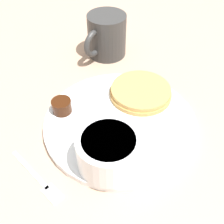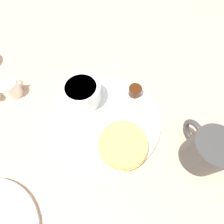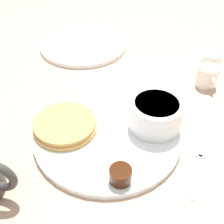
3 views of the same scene
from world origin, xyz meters
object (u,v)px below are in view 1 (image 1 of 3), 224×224
(fork, at_px, (41,181))
(plate, at_px, (120,123))
(coffee_mug, at_px, (106,36))
(bowl, at_px, (109,150))

(fork, bearing_deg, plate, -177.80)
(plate, relative_size, coffee_mug, 2.25)
(plate, relative_size, bowl, 2.79)
(bowl, relative_size, coffee_mug, 0.81)
(coffee_mug, bearing_deg, bowl, 50.01)
(coffee_mug, bearing_deg, plate, 55.53)
(fork, bearing_deg, coffee_mug, -146.73)
(plate, xyz_separation_m, coffee_mug, (-0.14, -0.20, 0.04))
(bowl, relative_size, fork, 0.79)
(coffee_mug, height_order, fork, coffee_mug)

